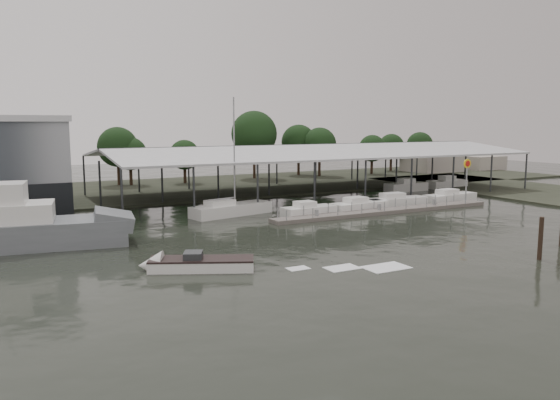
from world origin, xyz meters
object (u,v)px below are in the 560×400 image
speedboat_underway (192,264)px  white_sailboat (230,209)px  shell_fuel_sign (467,173)px  grey_trawler (16,229)px

speedboat_underway → white_sailboat: bearing=-94.2°
shell_fuel_sign → speedboat_underway: bearing=-162.1°
shell_fuel_sign → white_sailboat: bearing=166.7°
shell_fuel_sign → white_sailboat: (-27.75, 6.55, -3.28)m
grey_trawler → white_sailboat: 21.81m
white_sailboat → grey_trawler: bearing=-175.7°
grey_trawler → speedboat_underway: (10.02, -12.61, -1.19)m
white_sailboat → speedboat_underway: bearing=-132.4°
shell_fuel_sign → white_sailboat: white_sailboat is taller
shell_fuel_sign → grey_trawler: (-48.58, 0.16, -2.35)m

